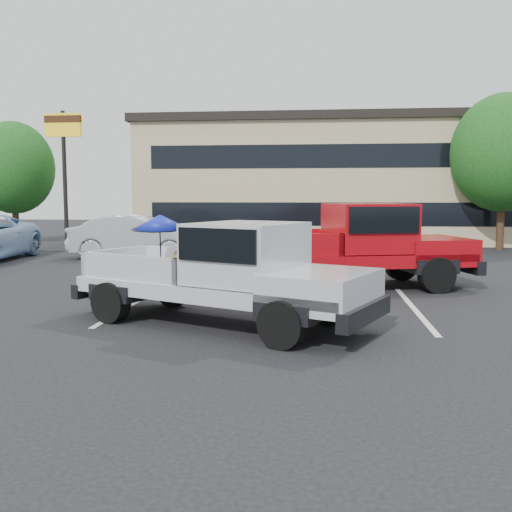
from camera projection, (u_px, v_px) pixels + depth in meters
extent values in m
plane|color=black|center=(262.00, 326.00, 10.28)|extent=(90.00, 90.00, 0.00)
cube|color=silver|center=(136.00, 302.00, 12.57)|extent=(0.12, 5.00, 0.01)
cube|color=silver|center=(414.00, 308.00, 11.94)|extent=(0.12, 5.00, 0.01)
cube|color=tan|center=(337.00, 184.00, 30.53)|extent=(20.00, 8.00, 6.00)
cube|color=black|center=(337.00, 125.00, 30.20)|extent=(20.40, 8.40, 0.40)
cube|color=black|center=(339.00, 214.00, 26.75)|extent=(18.00, 0.08, 1.10)
cube|color=black|center=(340.00, 156.00, 26.46)|extent=(18.00, 0.08, 1.10)
cylinder|color=black|center=(65.00, 181.00, 24.86)|extent=(0.18, 0.18, 6.00)
cube|color=yellow|center=(63.00, 125.00, 24.61)|extent=(1.60, 0.18, 1.00)
cube|color=#381E0C|center=(63.00, 119.00, 24.59)|extent=(1.60, 0.22, 0.30)
cylinder|color=#332114|center=(501.00, 218.00, 25.02)|extent=(0.32, 0.32, 2.73)
ellipsoid|color=#164A15|center=(503.00, 153.00, 24.72)|extent=(4.46, 4.46, 5.13)
cylinder|color=#332114|center=(16.00, 219.00, 28.44)|extent=(0.32, 0.32, 2.42)
ellipsoid|color=#164A15|center=(13.00, 168.00, 28.17)|extent=(3.96, 3.96, 4.55)
cylinder|color=#332114|center=(403.00, 212.00, 33.24)|extent=(0.32, 0.32, 2.86)
ellipsoid|color=#164A15|center=(405.00, 160.00, 32.92)|extent=(4.68, 4.68, 5.38)
cylinder|color=black|center=(111.00, 302.00, 10.56)|extent=(0.81, 0.57, 0.76)
cylinder|color=black|center=(173.00, 289.00, 12.14)|extent=(0.81, 0.57, 0.76)
cylinder|color=black|center=(282.00, 324.00, 8.74)|extent=(0.81, 0.57, 0.76)
cylinder|color=black|center=(330.00, 305.00, 10.31)|extent=(0.81, 0.57, 0.76)
cube|color=silver|center=(221.00, 288.00, 10.38)|extent=(5.70, 3.99, 0.28)
cube|color=silver|center=(322.00, 285.00, 9.35)|extent=(2.16, 2.37, 0.46)
cube|color=black|center=(365.00, 313.00, 9.01)|extent=(1.00, 1.87, 0.30)
cube|color=black|center=(111.00, 285.00, 11.79)|extent=(0.98, 1.86, 0.28)
cube|color=silver|center=(247.00, 253.00, 10.03)|extent=(2.27, 2.36, 1.05)
cube|color=black|center=(247.00, 241.00, 10.01)|extent=(2.17, 2.39, 0.55)
cube|color=black|center=(159.00, 279.00, 11.11)|extent=(2.86, 2.63, 0.10)
cube|color=silver|center=(187.00, 260.00, 11.82)|extent=(2.13, 1.05, 0.50)
cube|color=silver|center=(128.00, 269.00, 10.33)|extent=(2.13, 1.05, 0.50)
cube|color=silver|center=(118.00, 261.00, 11.64)|extent=(0.86, 1.72, 0.50)
cube|color=silver|center=(205.00, 267.00, 10.52)|extent=(0.86, 1.72, 0.50)
ellipsoid|color=brown|center=(173.00, 269.00, 11.08)|extent=(0.57, 0.53, 0.30)
cylinder|color=brown|center=(181.00, 272.00, 10.90)|extent=(0.07, 0.07, 0.23)
cylinder|color=brown|center=(186.00, 271.00, 11.03)|extent=(0.07, 0.07, 0.23)
ellipsoid|color=brown|center=(180.00, 260.00, 10.98)|extent=(0.37, 0.35, 0.41)
cylinder|color=red|center=(180.00, 253.00, 10.96)|extent=(0.20, 0.20, 0.04)
sphere|color=brown|center=(183.00, 248.00, 10.92)|extent=(0.22, 0.22, 0.22)
cone|color=black|center=(188.00, 250.00, 10.86)|extent=(0.18, 0.16, 0.10)
cone|color=black|center=(180.00, 243.00, 10.87)|extent=(0.08, 0.08, 0.11)
cone|color=black|center=(184.00, 242.00, 10.96)|extent=(0.08, 0.08, 0.11)
cylinder|color=brown|center=(167.00, 273.00, 11.18)|extent=(0.27, 0.05, 0.09)
cylinder|color=black|center=(161.00, 250.00, 10.97)|extent=(0.02, 0.10, 1.05)
cone|color=#1220A1|center=(160.00, 222.00, 10.91)|extent=(1.10, 1.12, 0.36)
cylinder|color=black|center=(160.00, 213.00, 10.89)|extent=(0.02, 0.02, 0.10)
cylinder|color=black|center=(160.00, 229.00, 10.92)|extent=(1.10, 1.10, 0.09)
cylinder|color=black|center=(269.00, 279.00, 13.14)|extent=(0.93, 0.54, 0.87)
cylinder|color=black|center=(255.00, 268.00, 15.21)|extent=(0.93, 0.54, 0.87)
cylinder|color=black|center=(437.00, 275.00, 13.80)|extent=(0.93, 0.54, 0.87)
cylinder|color=black|center=(401.00, 265.00, 15.87)|extent=(0.93, 0.54, 0.87)
cube|color=#A20910|center=(344.00, 258.00, 14.48)|extent=(6.55, 3.76, 0.32)
cube|color=#A20910|center=(429.00, 247.00, 14.82)|extent=(2.24, 2.58, 0.53)
cube|color=black|center=(459.00, 263.00, 15.00)|extent=(0.81, 2.23, 0.34)
cube|color=black|center=(220.00, 268.00, 14.00)|extent=(0.79, 2.23, 0.32)
cube|color=#A20910|center=(368.00, 227.00, 14.50)|extent=(2.39, 2.54, 1.21)
cube|color=black|center=(368.00, 218.00, 14.47)|extent=(2.25, 2.60, 0.63)
cube|color=black|center=(279.00, 257.00, 14.21)|extent=(3.11, 2.74, 0.11)
cube|color=#A20910|center=(272.00, 240.00, 15.15)|extent=(2.58, 0.81, 0.57)
cube|color=#A20910|center=(288.00, 246.00, 13.19)|extent=(2.58, 0.81, 0.57)
cube|color=#A20910|center=(229.00, 243.00, 13.97)|extent=(0.67, 2.07, 0.57)
cube|color=#A20910|center=(329.00, 242.00, 14.37)|extent=(0.67, 2.07, 0.57)
imported|color=#A0A2A7|center=(138.00, 237.00, 21.31)|extent=(5.03, 1.80, 1.65)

